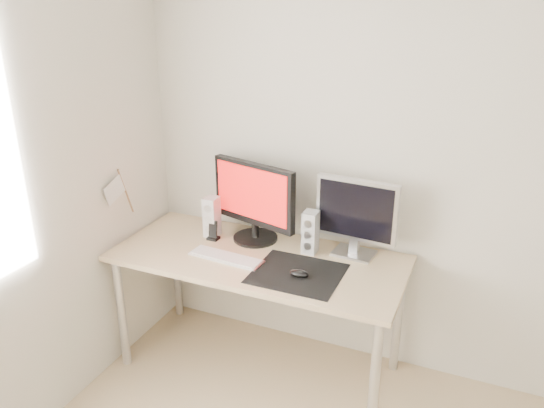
% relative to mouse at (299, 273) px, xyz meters
% --- Properties ---
extents(wall_back, '(3.50, 0.00, 3.50)m').
position_rel_mouse_xyz_m(wall_back, '(0.64, 0.50, 0.50)').
color(wall_back, silver).
rests_on(wall_back, ground).
extents(mousepad, '(0.45, 0.40, 0.00)m').
position_rel_mouse_xyz_m(mousepad, '(-0.02, 0.03, -0.02)').
color(mousepad, black).
rests_on(mousepad, desk).
extents(mouse, '(0.10, 0.06, 0.04)m').
position_rel_mouse_xyz_m(mouse, '(0.00, 0.00, 0.00)').
color(mouse, black).
rests_on(mouse, mousepad).
extents(desk, '(1.60, 0.70, 0.73)m').
position_rel_mouse_xyz_m(desk, '(-0.29, 0.13, -0.10)').
color(desk, '#D1B587').
rests_on(desk, ground).
extents(main_monitor, '(0.54, 0.32, 0.47)m').
position_rel_mouse_xyz_m(main_monitor, '(-0.39, 0.31, 0.23)').
color(main_monitor, black).
rests_on(main_monitor, desk).
extents(second_monitor, '(0.45, 0.18, 0.43)m').
position_rel_mouse_xyz_m(second_monitor, '(0.19, 0.36, 0.22)').
color(second_monitor, '#B6B6B9').
rests_on(second_monitor, desk).
extents(speaker_left, '(0.08, 0.09, 0.24)m').
position_rel_mouse_xyz_m(speaker_left, '(-0.65, 0.26, 0.10)').
color(speaker_left, white).
rests_on(speaker_left, desk).
extents(speaker_right, '(0.08, 0.09, 0.24)m').
position_rel_mouse_xyz_m(speaker_right, '(-0.04, 0.29, 0.10)').
color(speaker_right, silver).
rests_on(speaker_right, desk).
extents(keyboard, '(0.43, 0.15, 0.02)m').
position_rel_mouse_xyz_m(keyboard, '(-0.44, 0.03, -0.01)').
color(keyboard, silver).
rests_on(keyboard, desk).
extents(phone_dock, '(0.07, 0.06, 0.12)m').
position_rel_mouse_xyz_m(phone_dock, '(-0.62, 0.22, 0.01)').
color(phone_dock, black).
rests_on(phone_dock, desk).
extents(pennant, '(0.01, 0.23, 0.29)m').
position_rel_mouse_xyz_m(pennant, '(-1.08, -0.01, 0.30)').
color(pennant, '#A57F54').
rests_on(pennant, wall_left).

